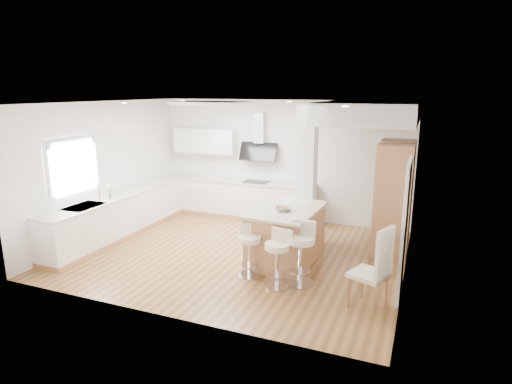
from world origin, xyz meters
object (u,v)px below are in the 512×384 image
at_px(peninsula, 286,234).
at_px(dining_chair, 376,266).
at_px(bar_stool_b, 278,256).
at_px(bar_stool_a, 250,248).
at_px(bar_stool_c, 301,250).

distance_m(peninsula, dining_chair, 2.11).
height_order(peninsula, bar_stool_b, peninsula).
distance_m(bar_stool_a, bar_stool_b, 0.59).
bearing_deg(bar_stool_b, bar_stool_c, 45.05).
xyz_separation_m(peninsula, bar_stool_b, (0.20, -1.05, 0.02)).
bearing_deg(bar_stool_b, dining_chair, 1.93).
xyz_separation_m(bar_stool_a, bar_stool_b, (0.55, -0.20, 0.02)).
bearing_deg(bar_stool_a, bar_stool_c, -14.11).
bearing_deg(peninsula, bar_stool_a, -109.67).
bearing_deg(peninsula, bar_stool_b, -76.11).
relative_size(bar_stool_c, dining_chair, 0.83).
distance_m(bar_stool_a, bar_stool_c, 0.86).
distance_m(bar_stool_a, dining_chair, 2.10).
height_order(bar_stool_b, bar_stool_c, bar_stool_c).
bearing_deg(dining_chair, peninsula, 165.42).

